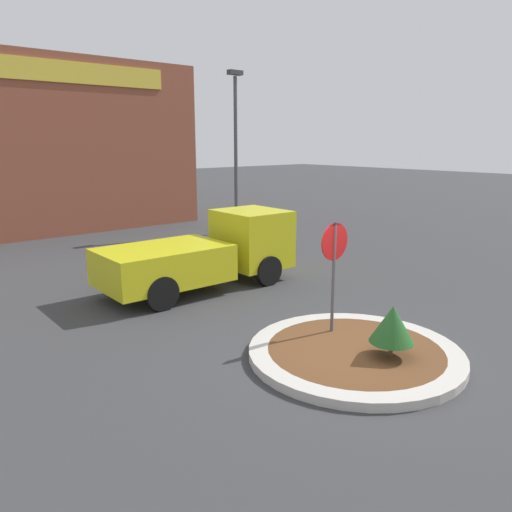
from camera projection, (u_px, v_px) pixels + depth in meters
The scene contains 7 objects.
ground_plane at pixel (355, 357), 9.92m from camera, with size 120.00×120.00×0.00m, color #38383A.
traffic_island at pixel (355, 353), 9.90m from camera, with size 4.23×4.23×0.18m.
stop_sign at pixel (334, 258), 10.45m from camera, with size 0.79×0.07×2.56m.
island_shrub at pixel (392, 324), 9.40m from camera, with size 0.85×0.85×1.01m.
utility_truck at pixel (207, 252), 14.46m from camera, with size 5.76×2.31×2.12m.
storefront_building at pixel (49, 146), 24.18m from camera, with size 12.98×6.07×7.88m.
light_pole at pixel (236, 141), 22.44m from camera, with size 0.70×0.30×7.21m.
Camera 1 is at (-7.47, -5.73, 4.20)m, focal length 35.00 mm.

